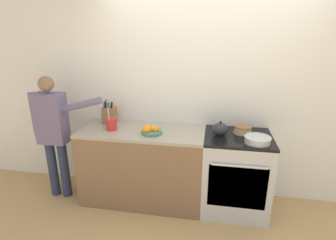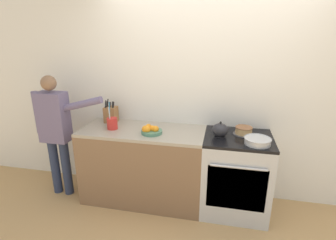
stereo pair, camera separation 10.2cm
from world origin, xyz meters
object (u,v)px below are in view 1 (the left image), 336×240
mixing_bowl (257,140)px  knife_block (110,115)px  tea_kettle (220,129)px  fruit_bowl (151,130)px  stove_range (235,173)px  person_baker (53,128)px  layer_cake (243,130)px  utensil_crock (111,124)px

mixing_bowl → knife_block: (-1.73, 0.34, 0.07)m
tea_kettle → fruit_bowl: tea_kettle is taller
stove_range → tea_kettle: bearing=-173.7°
person_baker → tea_kettle: bearing=0.2°
knife_block → layer_cake: bearing=-3.3°
utensil_crock → person_baker: 0.72m
layer_cake → tea_kettle: 0.28m
tea_kettle → utensil_crock: utensil_crock is taller
tea_kettle → fruit_bowl: size_ratio=0.90×
utensil_crock → person_baker: size_ratio=0.21×
layer_cake → knife_block: bearing=176.7°
tea_kettle → mixing_bowl: bearing=-19.6°
knife_block → fruit_bowl: (0.59, -0.28, -0.06)m
utensil_crock → knife_block: bearing=116.2°
knife_block → person_baker: 0.67m
knife_block → utensil_crock: bearing=-63.8°
person_baker → knife_block: bearing=24.2°
tea_kettle → stove_range: bearing=6.3°
utensil_crock → fruit_bowl: size_ratio=1.37×
mixing_bowl → person_baker: 2.33m
layer_cake → utensil_crock: 1.50m
tea_kettle → mixing_bowl: (0.38, -0.13, -0.04)m
tea_kettle → fruit_bowl: bearing=-174.2°
mixing_bowl → fruit_bowl: bearing=177.2°
layer_cake → knife_block: 1.62m
mixing_bowl → knife_block: knife_block is taller
layer_cake → person_baker: person_baker is taller
utensil_crock → fruit_bowl: utensil_crock is taller
stove_range → knife_block: knife_block is taller
stove_range → layer_cake: (0.05, 0.09, 0.50)m
mixing_bowl → tea_kettle: bearing=160.4°
mixing_bowl → fruit_bowl: (-1.14, 0.06, 0.01)m
fruit_bowl → utensil_crock: bearing=173.8°
stove_range → mixing_bowl: bearing=-41.7°
layer_cake → tea_kettle: (-0.25, -0.11, 0.03)m
utensil_crock → fruit_bowl: (0.48, -0.05, -0.03)m
layer_cake → fruit_bowl: (-1.02, -0.19, -0.00)m
tea_kettle → knife_block: (-1.36, 0.21, 0.03)m
mixing_bowl → fruit_bowl: size_ratio=1.15×
mixing_bowl → utensil_crock: size_ratio=0.84×
layer_cake → utensil_crock: (-1.50, -0.14, 0.03)m
tea_kettle → utensil_crock: bearing=-178.8°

